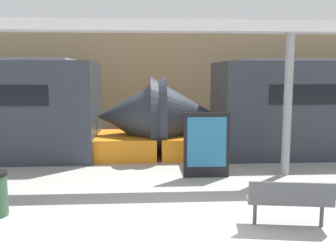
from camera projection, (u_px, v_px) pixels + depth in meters
ground_plane at (188, 244)px, 6.02m from camera, size 60.00×60.00×0.00m
station_wall at (160, 79)px, 16.56m from camera, size 56.00×0.20×5.00m
bench_near at (290, 199)px, 6.61m from camera, size 1.52×0.66×0.86m
poster_board at (207, 145)px, 9.76m from camera, size 1.21×0.07×1.73m
support_column_near at (288, 105)px, 9.93m from camera, size 0.23×0.23×3.77m
canopy_beam at (291, 27)px, 9.65m from camera, size 28.00×0.60×0.28m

